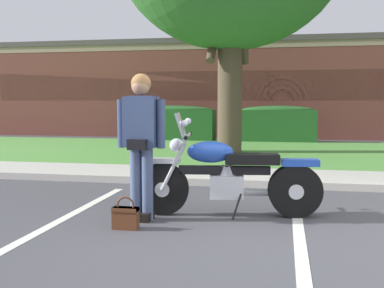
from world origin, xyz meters
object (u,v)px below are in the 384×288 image
motorcycle (235,176)px  brick_building (272,91)px  rider_person (141,136)px  hedge_left (168,122)px  hedge_center_left (278,123)px  handbag (126,216)px

motorcycle → brick_building: size_ratio=0.09×
rider_person → hedge_left: rider_person is taller
hedge_left → hedge_center_left: bearing=0.0°
handbag → brick_building: brick_building is taller
motorcycle → hedge_center_left: 10.29m
handbag → motorcycle: bearing=36.3°
motorcycle → hedge_center_left: motorcycle is taller
handbag → hedge_left: (-2.25, 11.09, 0.51)m
motorcycle → brick_building: bearing=89.8°
handbag → brick_building: (1.17, 17.57, 1.74)m
hedge_center_left → brick_building: 6.60m
handbag → hedge_center_left: bearing=82.2°
hedge_left → brick_building: 7.42m
hedge_center_left → brick_building: size_ratio=0.10×
hedge_left → brick_building: bearing=62.1°
brick_building → hedge_center_left: bearing=-86.9°
rider_person → hedge_left: size_ratio=0.53×
hedge_left → brick_building: (3.42, 6.47, 1.24)m
rider_person → handbag: rider_person is taller
handbag → hedge_left: bearing=101.5°
hedge_left → motorcycle: bearing=-71.9°
rider_person → handbag: (-0.06, -0.41, -0.85)m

